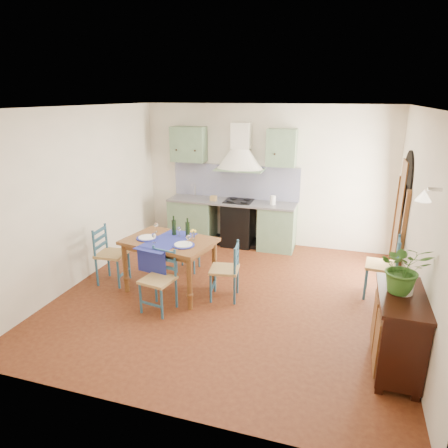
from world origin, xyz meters
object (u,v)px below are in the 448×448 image
(dining_table, at_px, (169,246))
(potted_plant, at_px, (404,268))
(chair_near, at_px, (159,280))
(sideboard, at_px, (398,330))

(dining_table, bearing_deg, potted_plant, -16.85)
(chair_near, bearing_deg, dining_table, 99.69)
(dining_table, height_order, sideboard, dining_table)
(sideboard, bearing_deg, dining_table, 162.19)
(dining_table, xyz_separation_m, sideboard, (3.19, -1.03, -0.24))
(chair_near, relative_size, potted_plant, 1.60)
(dining_table, height_order, potted_plant, potted_plant)
(chair_near, relative_size, sideboard, 0.86)
(chair_near, height_order, sideboard, sideboard)
(sideboard, bearing_deg, chair_near, 171.97)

